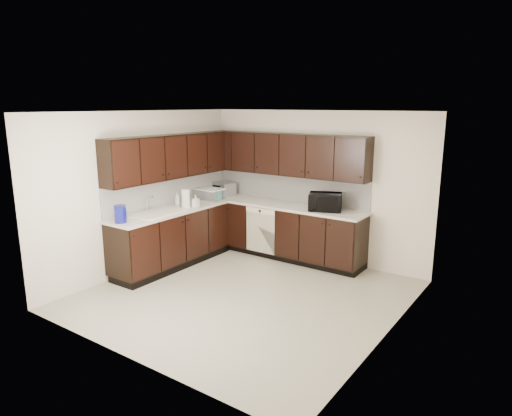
{
  "coord_description": "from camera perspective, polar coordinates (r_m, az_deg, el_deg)",
  "views": [
    {
      "loc": [
        3.52,
        -4.76,
        2.6
      ],
      "look_at": [
        -0.23,
        0.6,
        1.1
      ],
      "focal_mm": 32.0,
      "sensor_mm": 36.0,
      "label": 1
    }
  ],
  "objects": [
    {
      "name": "soap_bottle_a",
      "position": [
        7.57,
        -7.55,
        0.88
      ],
      "size": [
        0.09,
        0.09,
        0.2
      ],
      "primitive_type": "imported",
      "rotation": [
        0.0,
        0.0,
        0.01
      ],
      "color": "gray",
      "rests_on": "countertop"
    },
    {
      "name": "lower_cabinets",
      "position": [
        7.73,
        -2.56,
        -3.55
      ],
      "size": [
        3.0,
        2.8,
        0.9
      ],
      "color": "black",
      "rests_on": "floor"
    },
    {
      "name": "upper_cabinets",
      "position": [
        7.59,
        -2.81,
        6.6
      ],
      "size": [
        3.0,
        2.8,
        0.7
      ],
      "color": "black",
      "rests_on": "wall_back"
    },
    {
      "name": "ceiling",
      "position": [
        5.93,
        -1.54,
        11.92
      ],
      "size": [
        4.0,
        4.0,
        0.0
      ],
      "primitive_type": "plane",
      "rotation": [
        3.14,
        0.0,
        0.0
      ],
      "color": "white",
      "rests_on": "wall_back"
    },
    {
      "name": "toaster_oven",
      "position": [
        8.51,
        -3.99,
        2.42
      ],
      "size": [
        0.43,
        0.36,
        0.24
      ],
      "primitive_type": "cube",
      "rotation": [
        0.0,
        0.0,
        -0.24
      ],
      "color": "#B7B6B9",
      "rests_on": "countertop"
    },
    {
      "name": "floor",
      "position": [
        6.47,
        -1.41,
        -10.81
      ],
      "size": [
        4.0,
        4.0,
        0.0
      ],
      "primitive_type": "plane",
      "color": "#A9A38B",
      "rests_on": "ground"
    },
    {
      "name": "teal_tumbler",
      "position": [
        8.1,
        -4.62,
        1.73
      ],
      "size": [
        0.1,
        0.1,
        0.2
      ],
      "primitive_type": "cylinder",
      "rotation": [
        0.0,
        0.0,
        0.15
      ],
      "color": "#0D8D91",
      "rests_on": "countertop"
    },
    {
      "name": "countertop",
      "position": [
        7.6,
        -2.63,
        0.11
      ],
      "size": [
        3.03,
        2.83,
        0.04
      ],
      "color": "beige",
      "rests_on": "lower_cabinets"
    },
    {
      "name": "paper_towel_roll",
      "position": [
        7.55,
        -8.76,
        1.18
      ],
      "size": [
        0.15,
        0.15,
        0.3
      ],
      "primitive_type": "cylinder",
      "rotation": [
        0.0,
        0.0,
        0.11
      ],
      "color": "white",
      "rests_on": "countertop"
    },
    {
      "name": "soap_bottle_b",
      "position": [
        7.7,
        -9.79,
        1.11
      ],
      "size": [
        0.1,
        0.1,
        0.22
      ],
      "primitive_type": "imported",
      "rotation": [
        0.0,
        0.0,
        -0.21
      ],
      "color": "gray",
      "rests_on": "countertop"
    },
    {
      "name": "wall_back",
      "position": [
        7.74,
        7.35,
        2.74
      ],
      "size": [
        4.0,
        0.02,
        2.5
      ],
      "primitive_type": "cube",
      "color": "silver",
      "rests_on": "floor"
    },
    {
      "name": "dishwasher",
      "position": [
        7.76,
        0.58,
        -2.47
      ],
      "size": [
        0.58,
        0.04,
        0.78
      ],
      "color": "beige",
      "rests_on": "lower_cabinets"
    },
    {
      "name": "wall_front",
      "position": [
        4.68,
        -16.22,
        -4.41
      ],
      "size": [
        4.0,
        0.02,
        2.5
      ],
      "primitive_type": "cube",
      "color": "silver",
      "rests_on": "floor"
    },
    {
      "name": "sink",
      "position": [
        7.25,
        -12.27,
        -1.12
      ],
      "size": [
        0.54,
        0.82,
        0.42
      ],
      "color": "beige",
      "rests_on": "countertop"
    },
    {
      "name": "wall_left",
      "position": [
        7.42,
        -14.01,
        2.02
      ],
      "size": [
        0.02,
        4.0,
        2.5
      ],
      "primitive_type": "cube",
      "color": "silver",
      "rests_on": "floor"
    },
    {
      "name": "blue_pitcher",
      "position": [
        6.78,
        -16.6,
        -0.74
      ],
      "size": [
        0.21,
        0.21,
        0.25
      ],
      "primitive_type": "cylinder",
      "rotation": [
        0.0,
        0.0,
        0.33
      ],
      "color": "#0F1492",
      "rests_on": "countertop"
    },
    {
      "name": "backsplash",
      "position": [
        7.84,
        -2.92,
        2.44
      ],
      "size": [
        3.0,
        2.8,
        0.48
      ],
      "color": "silver",
      "rests_on": "countertop"
    },
    {
      "name": "microwave",
      "position": [
        7.31,
        8.64,
        0.75
      ],
      "size": [
        0.6,
        0.51,
        0.28
      ],
      "primitive_type": "imported",
      "rotation": [
        0.0,
        0.0,
        0.38
      ],
      "color": "black",
      "rests_on": "countertop"
    },
    {
      "name": "storage_bin",
      "position": [
        8.18,
        -5.78,
        1.75
      ],
      "size": [
        0.51,
        0.41,
        0.18
      ],
      "primitive_type": "cube",
      "rotation": [
        0.0,
        0.0,
        0.16
      ],
      "color": "silver",
      "rests_on": "countertop"
    },
    {
      "name": "wall_right",
      "position": [
        5.18,
        16.66,
        -2.76
      ],
      "size": [
        0.02,
        4.0,
        2.5
      ],
      "primitive_type": "cube",
      "color": "silver",
      "rests_on": "floor"
    }
  ]
}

